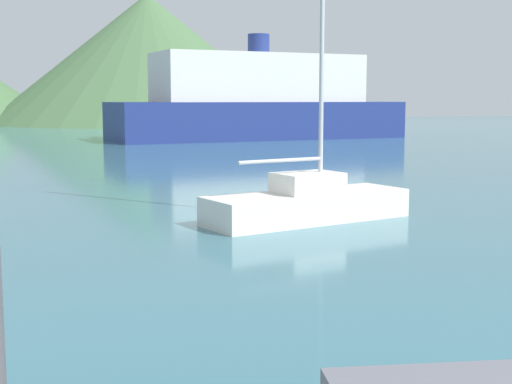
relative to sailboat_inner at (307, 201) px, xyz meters
The scene contains 3 objects.
sailboat_inner is the anchor object (origin of this frame).
ferry_distant 40.07m from the sailboat_inner, 76.46° to the left, with size 24.98×10.89×8.47m.
hill_central 83.33m from the sailboat_inner, 86.16° to the left, with size 43.82×43.82×17.58m.
Camera 1 is at (-4.51, -1.09, 3.24)m, focal length 50.00 mm.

